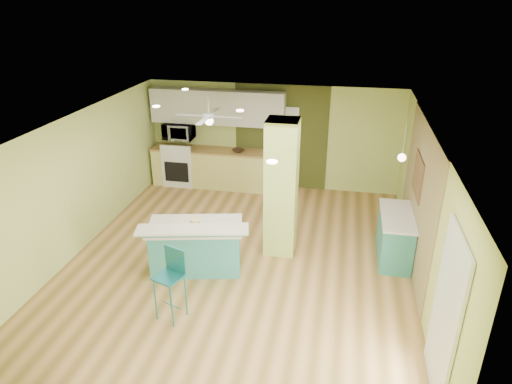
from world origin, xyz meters
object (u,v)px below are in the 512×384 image
(bar_stool, at_px, (172,273))
(fruit_bowl, at_px, (238,151))
(peninsula, at_px, (196,246))
(side_counter, at_px, (395,236))
(canister, at_px, (195,223))

(bar_stool, bearing_deg, fruit_bowl, 111.79)
(peninsula, bearing_deg, bar_stool, -99.52)
(bar_stool, relative_size, fruit_bowl, 4.10)
(peninsula, bearing_deg, side_counter, 4.34)
(side_counter, bearing_deg, fruit_bowl, 144.10)
(side_counter, height_order, canister, canister)
(peninsula, height_order, fruit_bowl, fruit_bowl)
(peninsula, relative_size, fruit_bowl, 6.86)
(bar_stool, distance_m, fruit_bowl, 4.83)
(side_counter, bearing_deg, canister, -161.96)
(canister, bearing_deg, bar_stool, -87.79)
(bar_stool, xyz_separation_m, fruit_bowl, (-0.16, 4.82, 0.23))
(bar_stool, height_order, side_counter, bar_stool)
(peninsula, relative_size, side_counter, 1.39)
(fruit_bowl, bearing_deg, bar_stool, -88.07)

